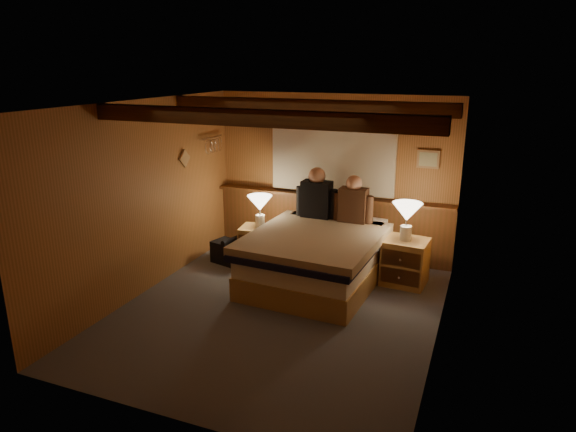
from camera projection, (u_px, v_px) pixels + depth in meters
The scene contains 19 objects.
floor at pixel (279, 310), 6.07m from camera, with size 4.20×4.20×0.00m, color #525662.
ceiling at pixel (278, 104), 5.38m from camera, with size 4.20×4.20×0.00m, color #CA864B.
wall_back at pixel (333, 176), 7.59m from camera, with size 3.60×3.60×0.00m, color #B06F3F.
wall_left at pixel (145, 198), 6.36m from camera, with size 4.20×4.20×0.00m, color #B06F3F.
wall_right at pixel (445, 232), 5.09m from camera, with size 4.20×4.20×0.00m, color #B06F3F.
wall_front at pixel (170, 286), 3.85m from camera, with size 3.60×3.60×0.00m, color #B06F3F.
wainscot at pixel (331, 223), 7.74m from camera, with size 3.60×0.23×0.94m.
curtain_window at pixel (332, 156), 7.44m from camera, with size 2.18×0.09×1.11m.
ceiling_beams at pixel (283, 111), 5.54m from camera, with size 3.60×1.65×0.16m.
coat_rail at pixel (213, 143), 7.60m from camera, with size 0.05×0.55×0.24m.
framed_print at pixel (428, 159), 6.99m from camera, with size 0.30×0.04×0.25m.
bed at pixel (317, 257), 6.74m from camera, with size 1.71×2.14×0.70m.
nightstand_left at pixel (257, 244), 7.55m from camera, with size 0.52×0.48×0.51m.
nightstand_right at pixel (405, 262), 6.73m from camera, with size 0.59×0.54×0.61m.
lamp_left at pixel (260, 205), 7.40m from camera, with size 0.36×0.36×0.47m.
lamp_right at pixel (407, 214), 6.55m from camera, with size 0.38×0.38×0.50m.
person_left at pixel (317, 197), 7.25m from camera, with size 0.61×0.24×0.74m.
person_right at pixel (353, 203), 7.04m from camera, with size 0.56×0.23×0.68m.
duffel_bag at pixel (231, 252), 7.47m from camera, with size 0.60×0.45×0.38m.
Camera 1 is at (2.13, -5.06, 2.81)m, focal length 32.00 mm.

